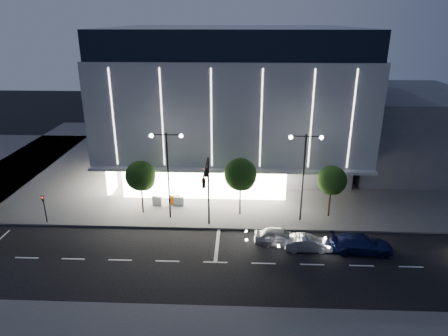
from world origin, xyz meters
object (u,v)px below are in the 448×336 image
object	(u,v)px
street_lamp_east	(304,165)
barrier_b	(157,201)
tree_right	(332,182)
car_second	(307,243)
tree_mid	(241,176)
barrier_d	(179,201)
car_lead	(280,237)
barrier_a	(175,200)
ped_signal_far	(44,206)
car_third	(361,244)
traffic_mast	(207,184)
street_lamp_west	(168,163)
tree_left	(141,177)

from	to	relation	value
street_lamp_east	barrier_b	distance (m)	16.04
tree_right	car_second	xyz separation A→B (m)	(-3.15, -6.32, -3.22)
tree_mid	barrier_d	distance (m)	7.72
street_lamp_east	car_lead	xyz separation A→B (m)	(-2.45, -4.44, -5.18)
tree_mid	barrier_a	xyz separation A→B (m)	(-7.02, 2.07, -3.68)
ped_signal_far	car_third	bearing A→B (deg)	-7.48
traffic_mast	barrier_d	world-z (taller)	traffic_mast
street_lamp_west	traffic_mast	bearing A→B (deg)	-33.65
street_lamp_east	tree_left	distance (m)	16.12
street_lamp_east	tree_mid	xyz separation A→B (m)	(-5.97, 1.02, -1.62)
street_lamp_west	car_lead	world-z (taller)	street_lamp_west
car_lead	car_second	bearing A→B (deg)	-108.04
barrier_a	barrier_d	size ratio (longest dim) A/B	1.00
street_lamp_east	tree_left	world-z (taller)	street_lamp_east
traffic_mast	car_lead	bearing A→B (deg)	-15.19
traffic_mast	tree_mid	world-z (taller)	traffic_mast
tree_mid	tree_right	distance (m)	9.01
tree_left	car_third	bearing A→B (deg)	-17.35
traffic_mast	car_second	distance (m)	10.24
tree_right	car_second	distance (m)	7.76
tree_mid	car_third	bearing A→B (deg)	-31.42
ped_signal_far	car_lead	xyz separation A→B (m)	(22.55, -2.94, -1.12)
tree_left	car_third	world-z (taller)	tree_left
tree_right	car_third	distance (m)	7.27
street_lamp_east	tree_right	bearing A→B (deg)	18.63
barrier_a	traffic_mast	bearing A→B (deg)	-63.96
tree_left	car_second	size ratio (longest dim) A/B	1.41
ped_signal_far	car_second	distance (m)	25.20
barrier_a	tree_left	bearing A→B (deg)	-153.99
barrier_b	barrier_a	bearing A→B (deg)	26.96
tree_right	ped_signal_far	bearing A→B (deg)	-174.86
tree_mid	barrier_a	bearing A→B (deg)	163.58
street_lamp_east	barrier_a	size ratio (longest dim) A/B	8.18
street_lamp_west	barrier_a	size ratio (longest dim) A/B	8.18
tree_mid	barrier_d	xyz separation A→B (m)	(-6.56, 1.74, -3.68)
tree_left	tree_right	size ratio (longest dim) A/B	1.04
tree_right	barrier_b	world-z (taller)	tree_right
street_lamp_west	tree_left	distance (m)	3.69
street_lamp_west	tree_right	size ratio (longest dim) A/B	1.63
car_second	barrier_a	size ratio (longest dim) A/B	3.68
car_lead	tree_right	bearing A→B (deg)	-42.96
street_lamp_east	car_third	world-z (taller)	street_lamp_east
barrier_d	car_lead	bearing A→B (deg)	-33.07
barrier_a	tree_mid	bearing A→B (deg)	-25.14
car_lead	barrier_d	size ratio (longest dim) A/B	4.12
street_lamp_west	tree_left	world-z (taller)	street_lamp_west
traffic_mast	barrier_d	bearing A→B (deg)	123.07
street_lamp_east	ped_signal_far	distance (m)	25.37
barrier_a	barrier_d	world-z (taller)	same
car_third	barrier_a	distance (m)	19.43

